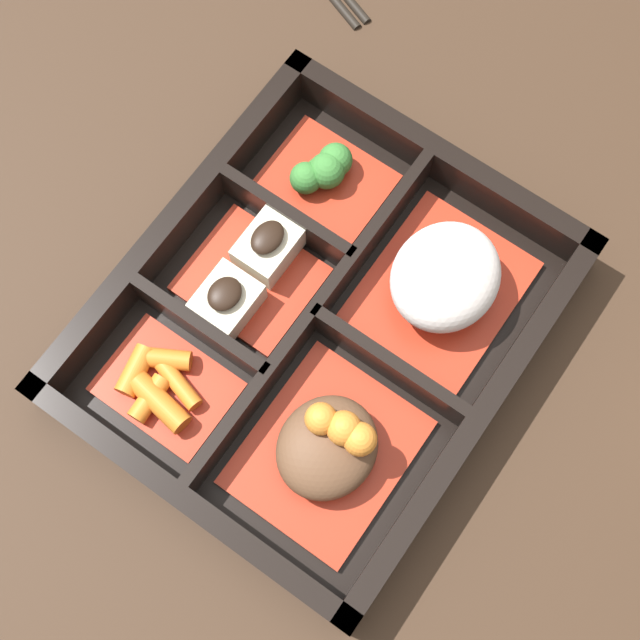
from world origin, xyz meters
The scene contains 8 objects.
ground_plane centered at (0.00, 0.00, 0.00)m, with size 3.00×3.00×0.00m, color #382619.
bento_base centered at (0.00, 0.00, 0.01)m, with size 0.30×0.25×0.01m.
bento_rim centered at (0.00, 0.00, 0.02)m, with size 0.30×0.25×0.04m.
bowl_rice centered at (-0.07, 0.05, 0.03)m, with size 0.11×0.09×0.05m.
bowl_stew centered at (0.06, 0.05, 0.03)m, with size 0.11×0.09×0.05m.
bowl_greens centered at (-0.09, -0.06, 0.02)m, with size 0.07×0.08×0.03m.
bowl_tofu centered at (0.00, -0.06, 0.02)m, with size 0.09×0.08×0.04m.
bowl_carrots centered at (0.09, -0.06, 0.02)m, with size 0.06×0.08×0.02m.
Camera 1 is at (0.14, 0.10, 0.57)m, focal length 50.00 mm.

